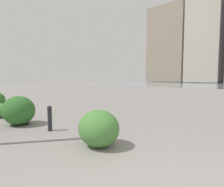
# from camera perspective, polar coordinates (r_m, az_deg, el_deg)

# --- Properties ---
(building_annex) EXTENTS (10.03, 12.52, 38.12)m
(building_annex) POSITION_cam_1_polar(r_m,az_deg,el_deg) (71.25, 26.78, 18.56)
(building_annex) COLOR #B2A899
(building_annex) RESTS_ON ground
(building_highrise) EXTENTS (13.84, 11.04, 26.97)m
(building_highrise) POSITION_cam_1_polar(r_m,az_deg,el_deg) (76.66, 16.96, 13.59)
(building_highrise) COLOR gray
(building_highrise) RESTS_ON ground
(bollard_near) EXTENTS (0.13, 0.13, 0.73)m
(bollard_near) POSITION_cam_1_polar(r_m,az_deg,el_deg) (5.73, -18.07, -6.86)
(bollard_near) COLOR #232328
(bollard_near) RESTS_ON ground
(bollard_mid) EXTENTS (0.13, 0.13, 0.71)m
(bollard_mid) POSITION_cam_1_polar(r_m,az_deg,el_deg) (6.77, -24.07, -5.37)
(bollard_mid) COLOR #232328
(bollard_mid) RESTS_ON ground
(shrub_low) EXTENTS (1.09, 0.98, 0.92)m
(shrub_low) POSITION_cam_1_polar(r_m,az_deg,el_deg) (6.83, -26.05, -4.57)
(shrub_low) COLOR #2D6628
(shrub_low) RESTS_ON ground
(shrub_round) EXTENTS (0.63, 0.57, 0.54)m
(shrub_round) POSITION_cam_1_polar(r_m,az_deg,el_deg) (8.39, -30.03, -4.41)
(shrub_round) COLOR #477F38
(shrub_round) RESTS_ON ground
(shrub_wide) EXTENTS (0.96, 0.86, 0.81)m
(shrub_wide) POSITION_cam_1_polar(r_m,az_deg,el_deg) (4.27, -4.00, -10.29)
(shrub_wide) COLOR #477F38
(shrub_wide) RESTS_ON ground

